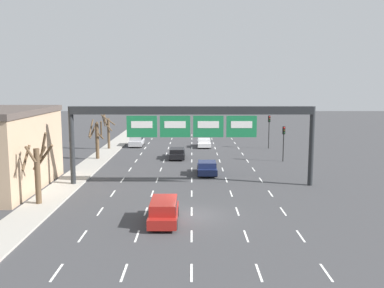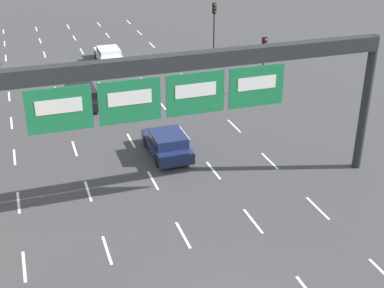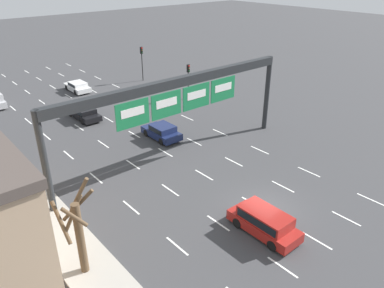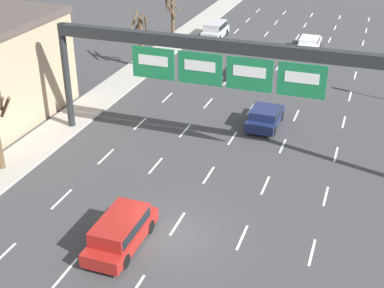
{
  "view_description": "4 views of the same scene",
  "coord_description": "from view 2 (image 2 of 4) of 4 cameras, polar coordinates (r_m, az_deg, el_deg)",
  "views": [
    {
      "loc": [
        0.03,
        -28.76,
        9.21
      ],
      "look_at": [
        -0.12,
        10.05,
        3.61
      ],
      "focal_mm": 40.0,
      "sensor_mm": 36.0,
      "label": 1
    },
    {
      "loc": [
        -5.75,
        -12.11,
        13.54
      ],
      "look_at": [
        1.83,
        10.18,
        2.16
      ],
      "focal_mm": 50.0,
      "sensor_mm": 36.0,
      "label": 2
    },
    {
      "loc": [
        -16.9,
        -12.46,
        14.82
      ],
      "look_at": [
        -2.39,
        4.62,
        3.94
      ],
      "focal_mm": 35.0,
      "sensor_mm": 36.0,
      "label": 3
    },
    {
      "loc": [
        7.94,
        -19.15,
        15.61
      ],
      "look_at": [
        -1.18,
        6.46,
        1.59
      ],
      "focal_mm": 50.0,
      "sensor_mm": 36.0,
      "label": 4
    }
  ],
  "objects": [
    {
      "name": "sign_gantry",
      "position": [
        23.1,
        -3.32,
        6.46
      ],
      "size": [
        21.85,
        0.7,
        7.12
      ],
      "color": "#232628",
      "rests_on": "ground_plane"
    },
    {
      "name": "traffic_light_near_gantry",
      "position": [
        38.25,
        7.68,
        9.53
      ],
      "size": [
        0.3,
        0.35,
        4.13
      ],
      "color": "black",
      "rests_on": "ground_plane"
    },
    {
      "name": "car_navy",
      "position": [
        29.61,
        -2.64,
        0.12
      ],
      "size": [
        1.96,
        4.08,
        1.34
      ],
      "color": "#19234C",
      "rests_on": "ground_plane"
    },
    {
      "name": "traffic_light_mid_block",
      "position": [
        47.03,
        2.38,
        13.22
      ],
      "size": [
        0.3,
        0.35,
        4.64
      ],
      "color": "black",
      "rests_on": "ground_plane"
    },
    {
      "name": "lane_dashes",
      "position": [
        29.53,
        -5.45,
        -1.61
      ],
      "size": [
        13.32,
        67.0,
        0.01
      ],
      "color": "white",
      "rests_on": "ground_plane"
    },
    {
      "name": "car_white",
      "position": [
        46.58,
        -8.88,
        9.45
      ],
      "size": [
        1.91,
        4.34,
        1.23
      ],
      "color": "silver",
      "rests_on": "ground_plane"
    },
    {
      "name": "car_black",
      "position": [
        37.47,
        -11.62,
        5.18
      ],
      "size": [
        1.87,
        4.84,
        1.25
      ],
      "color": "black",
      "rests_on": "ground_plane"
    }
  ]
}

